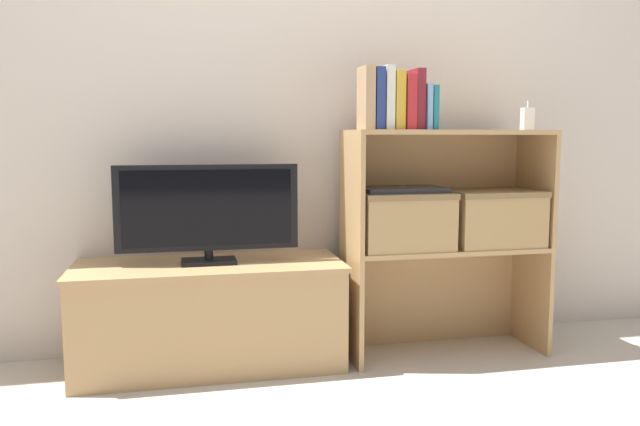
% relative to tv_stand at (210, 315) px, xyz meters
% --- Properties ---
extents(ground_plane, '(16.00, 16.00, 0.00)m').
position_rel_tv_stand_xyz_m(ground_plane, '(0.45, -0.21, -0.22)').
color(ground_plane, '#BCB2A3').
extents(wall_back, '(10.00, 0.05, 2.40)m').
position_rel_tv_stand_xyz_m(wall_back, '(0.45, 0.25, 0.98)').
color(wall_back, beige).
rests_on(wall_back, ground_plane).
extents(tv_stand, '(1.09, 0.45, 0.43)m').
position_rel_tv_stand_xyz_m(tv_stand, '(0.00, 0.00, 0.00)').
color(tv_stand, tan).
rests_on(tv_stand, ground_plane).
extents(tv, '(0.73, 0.14, 0.40)m').
position_rel_tv_stand_xyz_m(tv, '(-0.00, -0.00, 0.43)').
color(tv, black).
rests_on(tv, tv_stand).
extents(bookshelf_lower_tier, '(0.86, 0.34, 0.48)m').
position_rel_tv_stand_xyz_m(bookshelf_lower_tier, '(1.01, 0.02, 0.08)').
color(bookshelf_lower_tier, tan).
rests_on(bookshelf_lower_tier, ground_plane).
extents(bookshelf_upper_tier, '(0.86, 0.34, 0.50)m').
position_rel_tv_stand_xyz_m(bookshelf_upper_tier, '(1.01, 0.02, 0.57)').
color(bookshelf_upper_tier, tan).
rests_on(bookshelf_upper_tier, bookshelf_lower_tier).
extents(book_tan, '(0.04, 0.13, 0.25)m').
position_rel_tv_stand_xyz_m(book_tan, '(0.63, -0.11, 0.88)').
color(book_tan, tan).
rests_on(book_tan, bookshelf_upper_tier).
extents(book_navy, '(0.04, 0.14, 0.24)m').
position_rel_tv_stand_xyz_m(book_navy, '(0.67, -0.11, 0.88)').
color(book_navy, navy).
rests_on(book_navy, bookshelf_upper_tier).
extents(book_ivory, '(0.04, 0.13, 0.25)m').
position_rel_tv_stand_xyz_m(book_ivory, '(0.71, -0.11, 0.88)').
color(book_ivory, silver).
rests_on(book_ivory, bookshelf_upper_tier).
extents(book_mustard, '(0.04, 0.14, 0.23)m').
position_rel_tv_stand_xyz_m(book_mustard, '(0.75, -0.11, 0.87)').
color(book_mustard, gold).
rests_on(book_mustard, bookshelf_upper_tier).
extents(book_crimson, '(0.04, 0.16, 0.22)m').
position_rel_tv_stand_xyz_m(book_crimson, '(0.80, -0.11, 0.87)').
color(book_crimson, '#B22328').
rests_on(book_crimson, bookshelf_upper_tier).
extents(book_maroon, '(0.04, 0.13, 0.24)m').
position_rel_tv_stand_xyz_m(book_maroon, '(0.84, -0.11, 0.88)').
color(book_maroon, maroon).
rests_on(book_maroon, bookshelf_upper_tier).
extents(book_skyblue, '(0.02, 0.15, 0.18)m').
position_rel_tv_stand_xyz_m(book_skyblue, '(0.87, -0.11, 0.85)').
color(book_skyblue, '#709ECC').
rests_on(book_skyblue, bookshelf_upper_tier).
extents(book_teal, '(0.02, 0.16, 0.18)m').
position_rel_tv_stand_xyz_m(book_teal, '(0.90, -0.11, 0.85)').
color(book_teal, '#1E7075').
rests_on(book_teal, bookshelf_upper_tier).
extents(baby_monitor, '(0.05, 0.03, 0.13)m').
position_rel_tv_stand_xyz_m(baby_monitor, '(1.38, -0.05, 0.81)').
color(baby_monitor, white).
rests_on(baby_monitor, bookshelf_upper_tier).
extents(storage_basket_left, '(0.39, 0.30, 0.24)m').
position_rel_tv_stand_xyz_m(storage_basket_left, '(0.81, -0.06, 0.39)').
color(storage_basket_left, tan).
rests_on(storage_basket_left, bookshelf_lower_tier).
extents(storage_basket_right, '(0.39, 0.30, 0.24)m').
position_rel_tv_stand_xyz_m(storage_basket_right, '(1.22, -0.06, 0.39)').
color(storage_basket_right, tan).
rests_on(storage_basket_right, bookshelf_lower_tier).
extents(laptop, '(0.35, 0.22, 0.02)m').
position_rel_tv_stand_xyz_m(laptop, '(0.81, -0.06, 0.51)').
color(laptop, '#2D2D33').
rests_on(laptop, storage_basket_left).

